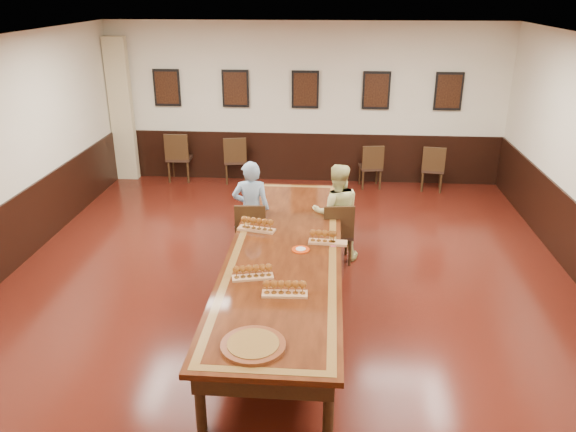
# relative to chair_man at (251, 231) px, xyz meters

# --- Properties ---
(floor) EXTENTS (8.00, 10.00, 0.02)m
(floor) POSITION_rel_chair_man_xyz_m (0.59, -1.17, -0.48)
(floor) COLOR black
(floor) RESTS_ON ground
(ceiling) EXTENTS (8.00, 10.00, 0.02)m
(ceiling) POSITION_rel_chair_man_xyz_m (0.59, -1.17, 2.74)
(ceiling) COLOR white
(ceiling) RESTS_ON floor
(wall_back) EXTENTS (8.00, 0.02, 3.20)m
(wall_back) POSITION_rel_chair_man_xyz_m (0.59, 3.84, 1.13)
(wall_back) COLOR beige
(wall_back) RESTS_ON floor
(chair_man) EXTENTS (0.48, 0.51, 0.94)m
(chair_man) POSITION_rel_chair_man_xyz_m (0.00, 0.00, 0.00)
(chair_man) COLOR black
(chair_man) RESTS_ON floor
(chair_woman) EXTENTS (0.50, 0.53, 0.94)m
(chair_woman) POSITION_rel_chair_man_xyz_m (1.25, 0.08, -0.00)
(chair_woman) COLOR black
(chair_woman) RESTS_ON floor
(spare_chair_a) EXTENTS (0.50, 0.54, 1.03)m
(spare_chair_a) POSITION_rel_chair_man_xyz_m (-2.01, 3.61, 0.04)
(spare_chair_a) COLOR black
(spare_chair_a) RESTS_ON floor
(spare_chair_b) EXTENTS (0.55, 0.58, 0.98)m
(spare_chair_b) POSITION_rel_chair_man_xyz_m (-0.84, 3.60, 0.02)
(spare_chair_b) COLOR black
(spare_chair_b) RESTS_ON floor
(spare_chair_c) EXTENTS (0.48, 0.51, 0.91)m
(spare_chair_c) POSITION_rel_chair_man_xyz_m (1.94, 3.46, -0.02)
(spare_chair_c) COLOR black
(spare_chair_c) RESTS_ON floor
(spare_chair_d) EXTENTS (0.50, 0.53, 0.92)m
(spare_chair_d) POSITION_rel_chair_man_xyz_m (3.16, 3.39, -0.01)
(spare_chair_d) COLOR black
(spare_chair_d) RESTS_ON floor
(person_man) EXTENTS (0.58, 0.40, 1.50)m
(person_man) POSITION_rel_chair_man_xyz_m (-0.01, 0.10, 0.28)
(person_man) COLOR teal
(person_man) RESTS_ON floor
(person_woman) EXTENTS (0.80, 0.66, 1.47)m
(person_woman) POSITION_rel_chair_man_xyz_m (1.24, 0.18, 0.26)
(person_woman) COLOR #D3D284
(person_woman) RESTS_ON floor
(pink_phone) EXTENTS (0.07, 0.14, 0.01)m
(pink_phone) POSITION_rel_chair_man_xyz_m (1.19, -0.98, 0.28)
(pink_phone) COLOR #F6528E
(pink_phone) RESTS_ON conference_table
(curtain) EXTENTS (0.45, 0.18, 2.90)m
(curtain) POSITION_rel_chair_man_xyz_m (-3.16, 3.65, 0.98)
(curtain) COLOR tan
(curtain) RESTS_ON floor
(wainscoting) EXTENTS (8.00, 10.00, 1.00)m
(wainscoting) POSITION_rel_chair_man_xyz_m (0.59, -1.17, 0.03)
(wainscoting) COLOR black
(wainscoting) RESTS_ON floor
(conference_table) EXTENTS (1.40, 5.00, 0.76)m
(conference_table) POSITION_rel_chair_man_xyz_m (0.59, -1.17, 0.14)
(conference_table) COLOR black
(conference_table) RESTS_ON floor
(posters) EXTENTS (6.14, 0.04, 0.74)m
(posters) POSITION_rel_chair_man_xyz_m (0.59, 3.76, 1.43)
(posters) COLOR black
(posters) RESTS_ON wall_back
(flight_a) EXTENTS (0.53, 0.26, 0.19)m
(flight_a) POSITION_rel_chair_man_xyz_m (0.17, -0.62, 0.37)
(flight_a) COLOR #AA7547
(flight_a) RESTS_ON conference_table
(flight_b) EXTENTS (0.50, 0.18, 0.18)m
(flight_b) POSITION_rel_chair_man_xyz_m (1.10, -0.95, 0.36)
(flight_b) COLOR #AA7547
(flight_b) RESTS_ON conference_table
(flight_c) EXTENTS (0.48, 0.24, 0.17)m
(flight_c) POSITION_rel_chair_man_xyz_m (0.29, -1.95, 0.36)
(flight_c) COLOR #AA7547
(flight_c) RESTS_ON conference_table
(flight_d) EXTENTS (0.49, 0.17, 0.18)m
(flight_d) POSITION_rel_chair_man_xyz_m (0.68, -2.30, 0.36)
(flight_d) COLOR #AA7547
(flight_d) RESTS_ON conference_table
(red_plate_grp) EXTENTS (0.22, 0.22, 0.03)m
(red_plate_grp) POSITION_rel_chair_man_xyz_m (0.79, -1.19, 0.29)
(red_plate_grp) COLOR red
(red_plate_grp) RESTS_ON conference_table
(carved_platter) EXTENTS (0.60, 0.60, 0.05)m
(carved_platter) POSITION_rel_chair_man_xyz_m (0.47, -3.24, 0.30)
(carved_platter) COLOR #562411
(carved_platter) RESTS_ON conference_table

